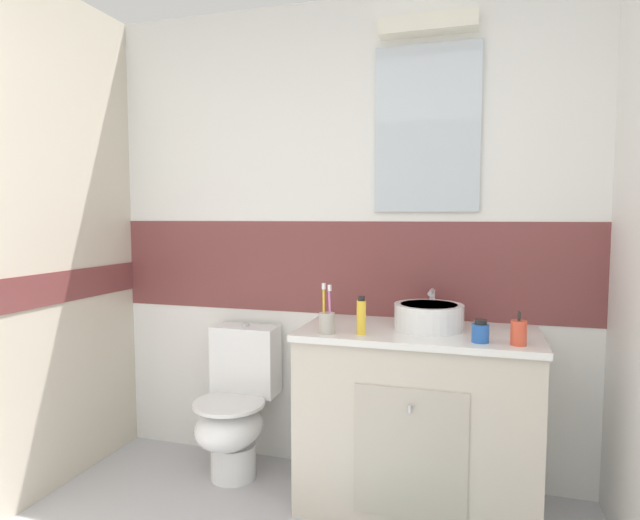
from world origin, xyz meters
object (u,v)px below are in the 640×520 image
toothbrush_cup (327,321)px  soap_dispenser (519,333)px  hair_gel_jar (480,332)px  sink_basin (429,316)px  deodorant_spray_can (361,316)px  toilet (236,407)px

toothbrush_cup → soap_dispenser: size_ratio=1.61×
soap_dispenser → hair_gel_jar: 0.15m
hair_gel_jar → sink_basin: bearing=138.4°
deodorant_spray_can → toilet: bearing=164.2°
soap_dispenser → hair_gel_jar: soap_dispenser is taller
sink_basin → hair_gel_jar: size_ratio=3.79×
toothbrush_cup → deodorant_spray_can: toothbrush_cup is taller
toilet → hair_gel_jar: hair_gel_jar is taller
sink_basin → hair_gel_jar: bearing=-41.6°
toilet → hair_gel_jar: size_ratio=8.21×
hair_gel_jar → deodorant_spray_can: (-0.51, 0.01, 0.04)m
toothbrush_cup → soap_dispenser: (0.81, 0.02, -0.00)m
soap_dispenser → hair_gel_jar: size_ratio=1.48×
toilet → toothbrush_cup: 0.82m
soap_dispenser → deodorant_spray_can: size_ratio=0.83×
hair_gel_jar → deodorant_spray_can: 0.51m
soap_dispenser → hair_gel_jar: (-0.15, 0.01, -0.01)m
sink_basin → soap_dispenser: size_ratio=2.56×
hair_gel_jar → toothbrush_cup: bearing=-178.1°
sink_basin → toothbrush_cup: bearing=-152.2°
toothbrush_cup → hair_gel_jar: 0.66m
toothbrush_cup → hair_gel_jar: toothbrush_cup is taller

